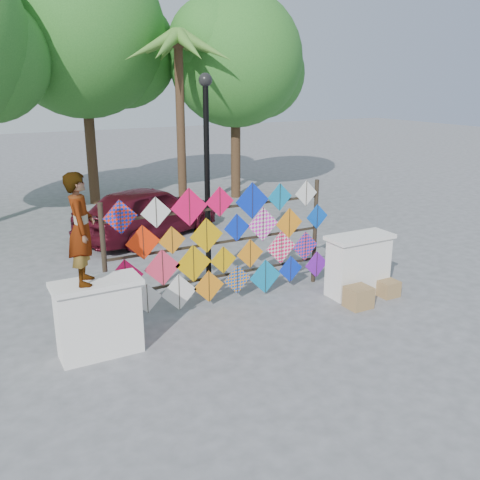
% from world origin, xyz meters
% --- Properties ---
extents(ground, '(80.00, 80.00, 0.00)m').
position_xyz_m(ground, '(0.00, 0.00, 0.00)').
color(ground, gray).
rests_on(ground, ground).
extents(parapet_left, '(1.40, 0.65, 1.28)m').
position_xyz_m(parapet_left, '(-2.70, -0.20, 0.65)').
color(parapet_left, silver).
rests_on(parapet_left, ground).
extents(parapet_right, '(1.40, 0.65, 1.28)m').
position_xyz_m(parapet_right, '(2.70, -0.20, 0.65)').
color(parapet_right, silver).
rests_on(parapet_right, ground).
extents(kite_rack, '(4.89, 0.24, 2.42)m').
position_xyz_m(kite_rack, '(0.05, 0.73, 1.21)').
color(kite_rack, black).
rests_on(kite_rack, ground).
extents(tree_mid, '(6.30, 5.60, 8.61)m').
position_xyz_m(tree_mid, '(0.11, 11.03, 5.77)').
color(tree_mid, '#4E3821').
rests_on(tree_mid, ground).
extents(tree_east, '(5.40, 4.80, 7.42)m').
position_xyz_m(tree_east, '(5.09, 9.53, 4.99)').
color(tree_east, '#4E3821').
rests_on(tree_east, ground).
extents(palm_tree, '(3.62, 3.62, 5.83)m').
position_xyz_m(palm_tree, '(2.20, 8.00, 4.95)').
color(palm_tree, '#4E3821').
rests_on(palm_tree, ground).
extents(vendor_woman, '(0.58, 0.73, 1.75)m').
position_xyz_m(vendor_woman, '(-2.85, -0.20, 2.16)').
color(vendor_woman, '#99999E').
rests_on(vendor_woman, parapet_left).
extents(sedan, '(4.72, 3.37, 1.49)m').
position_xyz_m(sedan, '(0.28, 5.92, 0.75)').
color(sedan, '#4D0D1A').
rests_on(sedan, ground).
extents(lamppost, '(0.28, 0.28, 4.46)m').
position_xyz_m(lamppost, '(0.30, 2.00, 2.69)').
color(lamppost, black).
rests_on(lamppost, ground).
extents(cardboard_box_near, '(0.48, 0.42, 0.42)m').
position_xyz_m(cardboard_box_near, '(2.25, -0.77, 0.21)').
color(cardboard_box_near, olive).
rests_on(cardboard_box_near, ground).
extents(cardboard_box_far, '(0.40, 0.36, 0.33)m').
position_xyz_m(cardboard_box_far, '(3.18, -0.62, 0.17)').
color(cardboard_box_far, olive).
rests_on(cardboard_box_far, ground).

